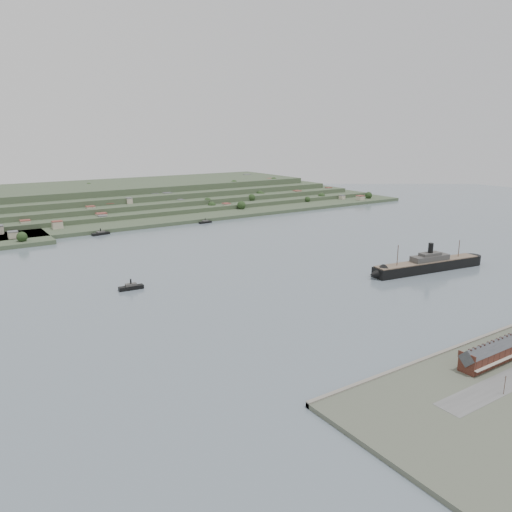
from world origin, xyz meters
TOP-DOWN VIEW (x-y plane):
  - ground at (0.00, 0.00)m, footprint 1400.00×1400.00m
  - terrace_row at (-10.00, -168.02)m, footprint 55.60×9.80m
  - far_peninsula at (27.91, 393.10)m, footprint 760.00×309.00m
  - steamship at (87.18, -48.39)m, footprint 108.17×26.98m
  - tugboat at (-114.79, 32.20)m, footprint 16.91×5.77m
  - ferry_west at (-77.19, 225.00)m, footprint 18.77×7.71m
  - ferry_east at (44.09, 225.00)m, footprint 15.79×5.41m

SIDE VIEW (x-z plane):
  - ground at x=0.00m, z-range 0.00..0.00m
  - ferry_east at x=44.09m, z-range -1.51..4.31m
  - ferry_west at x=-77.19m, z-range -1.77..5.06m
  - tugboat at x=-114.79m, z-range -1.91..5.56m
  - steamship at x=87.18m, z-range -8.20..17.81m
  - terrace_row at x=-10.00m, z-range 1.30..12.38m
  - far_peninsula at x=27.91m, z-range -3.12..26.88m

